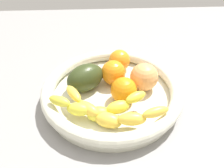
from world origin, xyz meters
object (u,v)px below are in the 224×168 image
at_px(fruit_bowl, 112,92).
at_px(orange_front, 124,90).
at_px(avocado_dark, 85,78).
at_px(peach_blush, 144,77).
at_px(banana_draped_right, 98,108).
at_px(orange_mid_left, 113,73).
at_px(orange_mid_right, 119,60).
at_px(banana_draped_left, 110,113).

distance_m(fruit_bowl, orange_front, 0.04).
bearing_deg(orange_front, avocado_dark, 60.71).
relative_size(orange_front, peach_blush, 0.89).
height_order(fruit_bowl, banana_draped_right, banana_draped_right).
relative_size(fruit_bowl, banana_draped_right, 1.55).
xyz_separation_m(fruit_bowl, orange_mid_left, (0.04, -0.01, 0.02)).
bearing_deg(peach_blush, avocado_dark, 86.96).
distance_m(fruit_bowl, orange_mid_right, 0.11).
distance_m(orange_front, orange_mid_right, 0.13).
xyz_separation_m(banana_draped_left, avocado_dark, (0.12, 0.05, 0.01)).
bearing_deg(banana_draped_right, fruit_bowl, -23.34).
bearing_deg(fruit_bowl, orange_mid_right, -14.02).
xyz_separation_m(fruit_bowl, avocado_dark, (0.03, 0.06, 0.02)).
distance_m(fruit_bowl, banana_draped_left, 0.09).
bearing_deg(orange_front, orange_mid_right, -0.12).
xyz_separation_m(fruit_bowl, orange_front, (-0.02, -0.03, 0.02)).
xyz_separation_m(orange_mid_right, avocado_dark, (-0.08, 0.09, 0.00)).
bearing_deg(orange_mid_right, avocado_dark, 130.92).
distance_m(banana_draped_left, peach_blush, 0.14).
distance_m(orange_mid_left, avocado_dark, 0.07).
height_order(orange_front, avocado_dark, avocado_dark).
bearing_deg(orange_mid_right, peach_blush, -147.98).
xyz_separation_m(fruit_bowl, peach_blush, (0.02, -0.08, 0.03)).
bearing_deg(peach_blush, banana_draped_left, 140.87).
height_order(banana_draped_left, banana_draped_right, banana_draped_right).
bearing_deg(banana_draped_right, peach_blush, -49.93).
height_order(banana_draped_left, orange_mid_left, orange_mid_left).
relative_size(banana_draped_right, peach_blush, 3.17).
distance_m(fruit_bowl, orange_mid_left, 0.05).
relative_size(banana_draped_right, orange_mid_left, 3.50).
bearing_deg(orange_mid_left, orange_front, -164.05).
bearing_deg(orange_front, banana_draped_left, 152.21).
bearing_deg(fruit_bowl, orange_mid_left, -7.14).
relative_size(banana_draped_right, orange_mid_right, 3.72).
xyz_separation_m(banana_draped_right, avocado_dark, (0.10, 0.03, 0.00)).
bearing_deg(orange_mid_right, orange_mid_left, 160.88).
height_order(banana_draped_right, orange_mid_right, orange_mid_right).
height_order(orange_front, peach_blush, peach_blush).
bearing_deg(banana_draped_right, orange_front, -48.50).
bearing_deg(fruit_bowl, orange_front, -133.57).
bearing_deg(banana_draped_left, orange_front, -27.79).
distance_m(banana_draped_right, peach_blush, 0.14).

